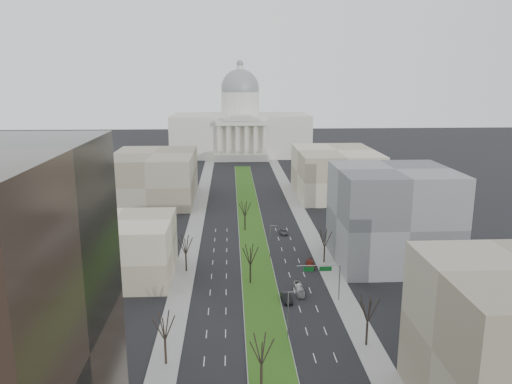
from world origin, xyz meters
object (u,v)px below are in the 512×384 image
object	(u,v)px
car_red	(310,265)
car_black	(286,297)
box_van	(299,289)
car_grey_far	(283,232)

from	to	relation	value
car_red	car_black	bearing A→B (deg)	-107.72
box_van	car_grey_far	bearing A→B (deg)	87.03
car_black	car_grey_far	xyz separation A→B (m)	(4.18, 45.52, -0.21)
box_van	car_red	bearing A→B (deg)	70.34
car_grey_far	box_van	distance (m)	41.74
car_black	box_van	size ratio (longest dim) A/B	0.79
box_van	car_black	bearing A→B (deg)	-131.33
car_grey_far	box_van	world-z (taller)	box_van
car_black	car_red	bearing A→B (deg)	60.30
car_black	box_van	bearing A→B (deg)	43.84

